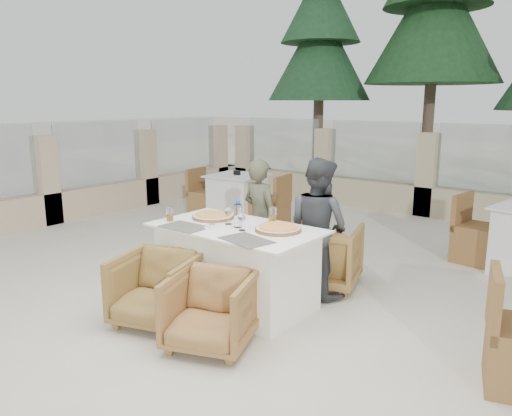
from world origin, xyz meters
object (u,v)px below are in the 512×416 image
Objects in this scene: diner_left at (260,218)px; armchair_far_right at (324,255)px; beer_glass_left at (170,214)px; wine_glass_centre at (228,215)px; wine_glass_near at (242,221)px; olive_dish at (212,226)px; armchair_far_left at (258,247)px; armchair_near_left at (157,289)px; armchair_near_right at (210,311)px; bg_table_a at (237,199)px; diner_right at (318,227)px; pizza_left at (213,216)px; dining_table at (237,266)px; water_bottle at (238,214)px; beer_glass_right at (273,215)px; pizza_right at (278,228)px.

armchair_far_right is at bearing -157.15° from diner_left.
diner_left reaches higher than beer_glass_left.
beer_glass_left is at bearing -155.14° from wine_glass_centre.
wine_glass_centre is 0.27m from wine_glass_near.
diner_left reaches higher than olive_dish.
armchair_far_left is 1.67m from armchair_near_left.
wine_glass_centre is 1.19m from armchair_far_right.
armchair_near_right is at bearing 72.82° from armchair_far_right.
diner_right is at bearing -41.71° from bg_table_a.
armchair_near_right is (0.79, -0.89, -0.50)m from pizza_left.
dining_table reaches higher than armchair_far_left.
armchair_far_right is at bearing -65.60° from diner_right.
diner_right is (0.43, 0.72, -0.21)m from water_bottle.
armchair_near_left is at bearing 74.78° from diner_right.
dining_table is 8.70× the size of wine_glass_near.
beer_glass_right is at bearing 82.57° from wine_glass_near.
armchair_near_right is 4.17m from bg_table_a.
wine_glass_centre is at bearing 134.04° from armchair_far_left.
wine_glass_centre is 0.27× the size of armchair_near_left.
pizza_right is 0.30m from beer_glass_right.
diner_left is at bearing 104.54° from wine_glass_centre.
diner_right reaches higher than beer_glass_right.
wine_glass_near is 0.14× the size of diner_left.
pizza_left is 0.25× the size of bg_table_a.
armchair_far_left is (-0.31, 1.09, -0.52)m from olive_dish.
beer_glass_right is 1.25m from armchair_near_right.
beer_glass_left is at bearing 102.91° from armchair_far_left.
water_bottle reaches higher than wine_glass_near.
pizza_left is 1.06m from diner_right.
wine_glass_centre is (-0.52, -0.09, 0.06)m from pizza_right.
water_bottle is 0.16× the size of bg_table_a.
armchair_far_left is (-0.45, 0.92, -0.11)m from dining_table.
water_bottle is 1.42× the size of wine_glass_centre.
beer_glass_left reaches higher than armchair_far_right.
pizza_right is at bearing 18.03° from water_bottle.
wine_glass_near is 0.31× the size of armchair_far_left.
pizza_left is at bearing -160.36° from beer_glass_right.
water_bottle reaches higher than olive_dish.
diner_right is at bearing 39.96° from beer_glass_left.
armchair_near_left is (-0.16, -0.78, -0.55)m from wine_glass_centre.
beer_glass_right is (0.59, 0.21, 0.05)m from pizza_left.
armchair_far_right is at bearing 49.73° from armchair_near_left.
water_bottle is 1.04m from armchair_near_right.
water_bottle reaches higher than beer_glass_right.
pizza_right is 2.29× the size of wine_glass_centre.
pizza_right is 1.20m from armchair_near_left.
bg_table_a is (-1.70, 1.62, 0.11)m from armchair_far_left.
wine_glass_centre is 0.11× the size of bg_table_a.
dining_table is at bearing -16.05° from pizza_left.
water_bottle is at bearing 93.88° from armchair_near_right.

